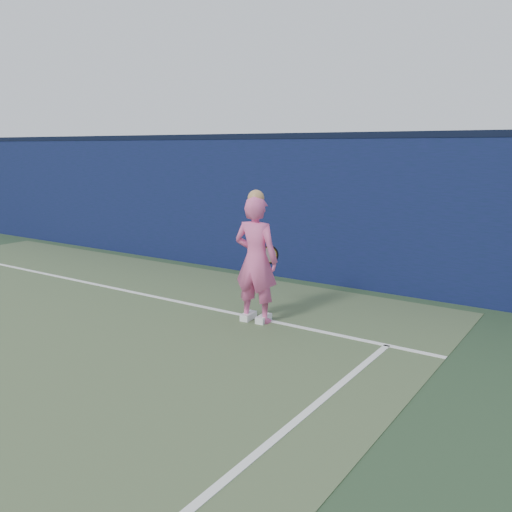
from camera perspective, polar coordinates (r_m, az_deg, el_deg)
The scene contains 4 objects.
backstop_wall at distance 11.05m, azimuth -5.22°, elevation 5.60°, with size 24.00×0.40×2.50m, color #0B1834.
wall_cap at distance 10.99m, azimuth -5.35°, elevation 12.36°, with size 24.00×0.42×0.10m, color black.
player at distance 7.31m, azimuth 0.00°, elevation -0.36°, with size 0.67×0.47×1.81m.
racket at distance 7.68m, azimuth 1.31°, elevation 0.13°, with size 0.50×0.13×0.27m.
Camera 1 is at (6.94, -2.02, 2.37)m, focal length 38.00 mm.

